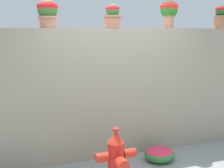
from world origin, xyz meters
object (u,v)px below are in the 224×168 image
at_px(fire_hydrant, 116,158).
at_px(potted_plant_4, 222,15).
at_px(potted_plant_3, 169,10).
at_px(potted_plant_1, 48,11).
at_px(flower_bush_left, 159,153).
at_px(potted_plant_2, 113,15).

bearing_deg(fire_hydrant, potted_plant_4, 21.21).
height_order(potted_plant_3, potted_plant_4, potted_plant_3).
height_order(potted_plant_1, potted_plant_4, potted_plant_4).
bearing_deg(flower_bush_left, potted_plant_3, 53.01).
relative_size(potted_plant_1, fire_hydrant, 0.52).
relative_size(potted_plant_3, fire_hydrant, 0.60).
height_order(potted_plant_2, fire_hydrant, potted_plant_2).
relative_size(potted_plant_3, flower_bush_left, 0.94).
xyz_separation_m(potted_plant_2, potted_plant_4, (2.09, -0.00, 0.03)).
distance_m(potted_plant_4, flower_bush_left, 2.71).
bearing_deg(potted_plant_4, fire_hydrant, -158.79).
distance_m(potted_plant_2, potted_plant_4, 2.09).
bearing_deg(potted_plant_3, fire_hydrant, -143.44).
xyz_separation_m(potted_plant_3, potted_plant_4, (1.05, -0.07, -0.07)).
bearing_deg(potted_plant_3, potted_plant_1, -178.99).
bearing_deg(potted_plant_4, potted_plant_3, 176.38).
relative_size(potted_plant_1, potted_plant_4, 0.98).
xyz_separation_m(potted_plant_1, fire_hydrant, (0.71, -0.96, -1.98)).
relative_size(potted_plant_4, flower_bush_left, 0.84).
bearing_deg(potted_plant_4, potted_plant_2, 179.88).
bearing_deg(flower_bush_left, potted_plant_2, 139.97).
distance_m(potted_plant_3, flower_bush_left, 2.39).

